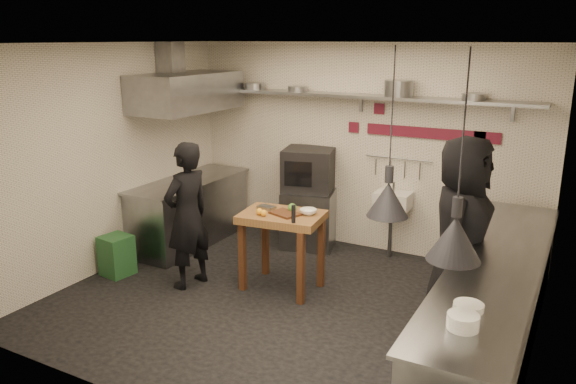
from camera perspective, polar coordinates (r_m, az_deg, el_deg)
The scene contains 47 objects.
floor at distance 6.35m, azimuth -0.11°, elevation -11.27°, with size 5.00×5.00×0.00m, color black.
ceiling at distance 5.68m, azimuth -0.12°, elevation 14.89°, with size 5.00×5.00×0.00m, color beige.
wall_back at distance 7.72m, azimuth 7.37°, elevation 4.45°, with size 5.00×0.04×2.80m, color silver.
wall_front at distance 4.22m, azimuth -13.94°, elevation -5.20°, with size 5.00×0.04×2.80m, color silver.
wall_left at distance 7.36m, azimuth -17.51°, elevation 3.31°, with size 0.04×4.20×2.80m, color silver.
wall_right at distance 5.20m, azimuth 24.90°, elevation -2.29°, with size 0.04×4.20×2.80m, color silver.
red_band_horiz at distance 7.38m, azimuth 14.31°, elevation 5.79°, with size 1.70×0.02×0.14m, color maroon.
red_band_vert at distance 7.35m, azimuth 18.59°, elevation 1.60°, with size 0.14×0.02×1.10m, color maroon.
red_tile_a at distance 7.54m, azimuth 9.25°, elevation 8.34°, with size 0.14×0.02×0.14m, color maroon.
red_tile_b at distance 7.69m, azimuth 6.69°, elevation 6.55°, with size 0.14×0.02×0.14m, color maroon.
back_shelf at distance 7.45m, azimuth 7.05°, elevation 9.66°, with size 4.60×0.34×0.04m, color slate.
shelf_bracket_left at distance 8.47m, azimuth -4.79°, elevation 9.72°, with size 0.04×0.06×0.24m, color slate.
shelf_bracket_mid at distance 7.60m, azimuth 7.45°, elevation 9.00°, with size 0.04×0.06×0.24m, color slate.
shelf_bracket_right at distance 7.15m, azimuth 21.91°, elevation 7.63°, with size 0.04×0.06×0.24m, color slate.
pan_far_left at distance 8.15m, azimuth -3.39°, elevation 10.69°, with size 0.28×0.28×0.09m, color slate.
pan_mid_left at distance 7.81m, azimuth 0.96°, elevation 10.44°, with size 0.26×0.26×0.07m, color slate.
stock_pot at distance 7.26m, azimuth 11.17°, elevation 10.29°, with size 0.36×0.36×0.20m, color slate.
pan_right at distance 7.05m, azimuth 18.38°, elevation 9.17°, with size 0.27×0.27×0.08m, color slate.
oven_stand at distance 7.89m, azimuth 2.12°, elevation -2.70°, with size 0.69×0.63×0.80m, color slate.
combi_oven at distance 7.79m, azimuth 2.14°, elevation 2.32°, with size 0.67×0.63×0.58m, color black.
oven_door at distance 7.54m, azimuth 1.09°, elevation 1.89°, with size 0.49×0.03×0.46m, color maroon.
oven_glass at distance 7.51m, azimuth 1.03°, elevation 1.84°, with size 0.38×0.02×0.34m, color black.
hand_sink at distance 7.53m, azimuth 10.61°, elevation -0.84°, with size 0.46×0.34×0.22m, color silver.
sink_tap at distance 7.48m, azimuth 10.68°, elevation 0.49°, with size 0.03×0.03×0.14m, color slate.
sink_drain at distance 7.62m, azimuth 10.36°, elevation -4.09°, with size 0.06×0.06×0.66m, color slate.
utensil_rail at distance 7.53m, azimuth 11.15°, elevation 3.38°, with size 0.02×0.02×0.90m, color slate.
counter_right at distance 5.56m, azimuth 20.14°, elevation -11.19°, with size 0.70×3.80×0.90m, color slate.
counter_right_top at distance 5.38m, azimuth 20.60°, elevation -6.74°, with size 0.76×3.90×0.03m, color slate.
plate_stack at distance 4.10m, azimuth 17.34°, elevation -12.46°, with size 0.22×0.22×0.11m, color silver.
small_bowl_right at distance 4.39m, azimuth 17.87°, elevation -11.02°, with size 0.22×0.22×0.05m, color silver.
counter_left at distance 8.11m, azimuth -9.96°, elevation -2.05°, with size 0.70×1.90×0.90m, color slate.
counter_left_top at distance 7.99m, azimuth -10.11°, elevation 1.14°, with size 0.76×2.00×0.03m, color slate.
extractor_hood at distance 7.75m, azimuth -10.25°, elevation 9.98°, with size 0.78×1.60×0.50m, color slate.
hood_duct at distance 7.88m, azimuth -11.85°, elevation 12.90°, with size 0.28×0.28×0.50m, color slate.
green_bin at distance 7.30m, azimuth -17.00°, elevation -6.17°, with size 0.34×0.34×0.50m, color #22562B.
prep_table at distance 6.55m, azimuth -0.62°, elevation -6.02°, with size 0.92×0.64×0.92m, color brown, non-canonical shape.
cutting_board at distance 6.34m, azimuth -0.31°, elevation -2.20°, with size 0.32×0.23×0.03m, color #4E2B18.
pepper_mill at distance 6.04m, azimuth 0.56°, elevation -2.24°, with size 0.05×0.05×0.20m, color black.
lemon_a at distance 6.34m, azimuth -2.93°, elevation -1.98°, with size 0.08×0.08×0.08m, color orange.
lemon_b at distance 6.29m, azimuth -2.50°, elevation -2.14°, with size 0.07×0.07×0.07m, color orange.
veg_ball at distance 6.43m, azimuth 0.44°, elevation -1.61°, with size 0.10×0.10×0.10m, color #4B9430.
steel_tray at distance 6.57m, azimuth -2.20°, elevation -1.56°, with size 0.20×0.13×0.03m, color slate.
bowl at distance 6.35m, azimuth 2.07°, elevation -2.01°, with size 0.20×0.20×0.06m, color silver.
heat_lamp_near at distance 4.59m, azimuth 10.44°, elevation 5.82°, with size 0.35×0.35×1.38m, color black, non-canonical shape.
heat_lamp_far at distance 3.88m, azimuth 17.20°, elevation 3.26°, with size 0.38×0.38×1.44m, color black, non-canonical shape.
chef_left at distance 6.60m, azimuth -10.19°, elevation -2.37°, with size 0.63×0.41×1.73m, color black.
chef_right at distance 5.85m, azimuth 17.16°, elevation -3.99°, with size 0.96×0.62×1.95m, color black.
Camera 1 is at (2.71, -4.99, 2.85)m, focal length 35.00 mm.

